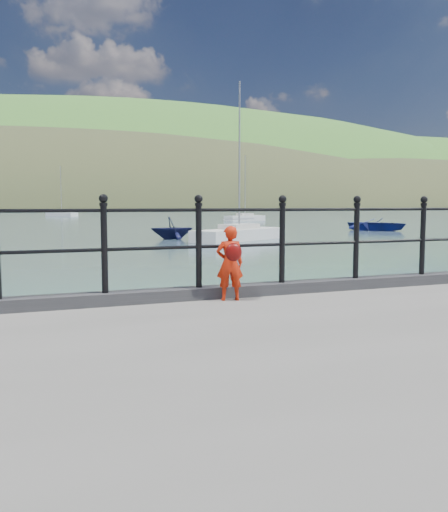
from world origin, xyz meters
name	(u,v)px	position (x,y,z in m)	size (l,w,h in m)	color
ground	(237,366)	(0.00, 0.00, 0.00)	(600.00, 600.00, 0.00)	#2D4251
kerb	(242,290)	(0.00, -0.15, 1.07)	(60.00, 0.30, 0.15)	#28282B
railing	(242,234)	(0.00, -0.15, 1.82)	(18.11, 0.11, 1.20)	black
far_shore	(113,259)	(38.34, 239.41, -22.57)	(830.00, 200.00, 156.00)	#333A21
child	(230,263)	(-0.27, -0.41, 1.49)	(0.39, 0.33, 0.95)	red
launch_blue	(378,224)	(25.43, 30.65, 0.52)	(3.60, 5.04, 1.04)	navy
launch_navy	(172,228)	(6.46, 26.22, 0.70)	(2.29, 2.65, 1.40)	black
sailboat_far	(245,218)	(25.05, 57.58, 0.34)	(6.17, 3.77, 8.61)	white
sailboat_deep	(62,215)	(5.03, 92.27, 0.34)	(5.29, 5.77, 8.95)	white
sailboat_near	(239,235)	(10.00, 23.70, 0.34)	(7.13, 5.42, 9.70)	white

